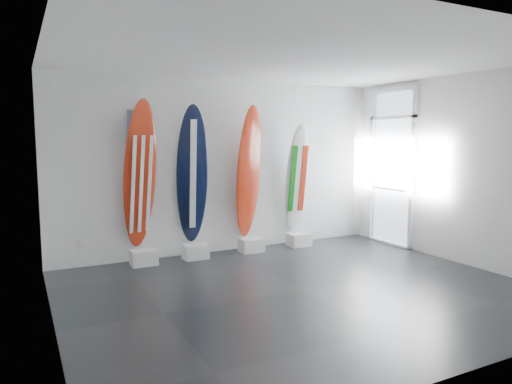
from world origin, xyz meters
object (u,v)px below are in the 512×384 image
surfboard_usa (140,175)px  surfboard_italy (297,179)px  surfboard_navy (192,175)px  surfboard_swiss (249,172)px

surfboard_usa → surfboard_italy: (2.89, 0.00, -0.17)m
surfboard_navy → surfboard_italy: 2.04m
surfboard_swiss → surfboard_usa: bearing=165.6°
surfboard_usa → surfboard_navy: surfboard_usa is taller
surfboard_usa → surfboard_navy: 0.86m
surfboard_swiss → surfboard_navy: bearing=165.6°
surfboard_navy → surfboard_swiss: size_ratio=0.99×
surfboard_italy → surfboard_swiss: bearing=-177.6°
surfboard_navy → surfboard_italy: surfboard_navy is taller
surfboard_navy → surfboard_swiss: surfboard_swiss is taller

